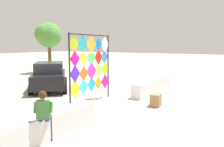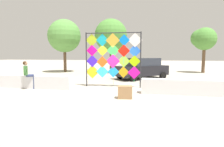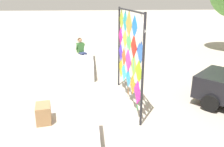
{
  "view_description": "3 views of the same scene",
  "coord_description": "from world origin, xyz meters",
  "px_view_note": "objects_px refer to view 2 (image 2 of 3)",
  "views": [
    {
      "loc": [
        -8.92,
        -5.9,
        2.86
      ],
      "look_at": [
        0.67,
        0.08,
        1.46
      ],
      "focal_mm": 38.41,
      "sensor_mm": 36.0,
      "label": 1
    },
    {
      "loc": [
        2.48,
        -9.97,
        1.94
      ],
      "look_at": [
        0.16,
        0.54,
        0.86
      ],
      "focal_mm": 29.46,
      "sensor_mm": 36.0,
      "label": 2
    },
    {
      "loc": [
        7.7,
        -0.42,
        3.68
      ],
      "look_at": [
        0.03,
        0.35,
        1.08
      ],
      "focal_mm": 36.43,
      "sensor_mm": 36.0,
      "label": 3
    }
  ],
  "objects_px": {
    "kite_display_rack": "(113,55)",
    "cardboard_box_large": "(125,92)",
    "tree_broadleaf": "(203,39)",
    "tree_far_right": "(65,36)",
    "parked_car": "(142,68)",
    "tree_palm_like": "(111,36)",
    "seated_vendor": "(28,73)"
  },
  "relations": [
    {
      "from": "kite_display_rack",
      "to": "cardboard_box_large",
      "type": "bearing_deg",
      "value": -67.64
    },
    {
      "from": "kite_display_rack",
      "to": "tree_broadleaf",
      "type": "height_order",
      "value": "tree_broadleaf"
    },
    {
      "from": "cardboard_box_large",
      "to": "tree_far_right",
      "type": "height_order",
      "value": "tree_far_right"
    },
    {
      "from": "parked_car",
      "to": "tree_palm_like",
      "type": "height_order",
      "value": "tree_palm_like"
    },
    {
      "from": "cardboard_box_large",
      "to": "tree_far_right",
      "type": "bearing_deg",
      "value": 127.02
    },
    {
      "from": "kite_display_rack",
      "to": "tree_far_right",
      "type": "distance_m",
      "value": 11.7
    },
    {
      "from": "tree_far_right",
      "to": "tree_palm_like",
      "type": "bearing_deg",
      "value": 0.96
    },
    {
      "from": "tree_palm_like",
      "to": "seated_vendor",
      "type": "bearing_deg",
      "value": -103.28
    },
    {
      "from": "tree_far_right",
      "to": "parked_car",
      "type": "bearing_deg",
      "value": -25.51
    },
    {
      "from": "seated_vendor",
      "to": "tree_far_right",
      "type": "relative_size",
      "value": 0.27
    },
    {
      "from": "seated_vendor",
      "to": "tree_palm_like",
      "type": "bearing_deg",
      "value": 76.72
    },
    {
      "from": "kite_display_rack",
      "to": "parked_car",
      "type": "bearing_deg",
      "value": 71.32
    },
    {
      "from": "tree_palm_like",
      "to": "tree_broadleaf",
      "type": "xyz_separation_m",
      "value": [
        9.67,
        2.21,
        -0.35
      ]
    },
    {
      "from": "parked_car",
      "to": "tree_palm_like",
      "type": "bearing_deg",
      "value": 128.95
    },
    {
      "from": "seated_vendor",
      "to": "parked_car",
      "type": "xyz_separation_m",
      "value": [
        6.04,
        6.17,
        -0.09
      ]
    },
    {
      "from": "seated_vendor",
      "to": "cardboard_box_large",
      "type": "distance_m",
      "value": 5.85
    },
    {
      "from": "tree_palm_like",
      "to": "tree_far_right",
      "type": "relative_size",
      "value": 0.98
    },
    {
      "from": "kite_display_rack",
      "to": "seated_vendor",
      "type": "distance_m",
      "value": 4.99
    },
    {
      "from": "parked_car",
      "to": "cardboard_box_large",
      "type": "distance_m",
      "value": 7.24
    },
    {
      "from": "parked_car",
      "to": "tree_far_right",
      "type": "relative_size",
      "value": 0.75
    },
    {
      "from": "cardboard_box_large",
      "to": "kite_display_rack",
      "type": "bearing_deg",
      "value": 112.36
    },
    {
      "from": "parked_car",
      "to": "tree_palm_like",
      "type": "relative_size",
      "value": 0.77
    },
    {
      "from": "kite_display_rack",
      "to": "parked_car",
      "type": "distance_m",
      "value": 4.77
    },
    {
      "from": "parked_car",
      "to": "tree_far_right",
      "type": "xyz_separation_m",
      "value": [
        -9.01,
        4.3,
        3.25
      ]
    },
    {
      "from": "seated_vendor",
      "to": "kite_display_rack",
      "type": "bearing_deg",
      "value": 21.27
    },
    {
      "from": "parked_car",
      "to": "tree_broadleaf",
      "type": "height_order",
      "value": "tree_broadleaf"
    },
    {
      "from": "seated_vendor",
      "to": "parked_car",
      "type": "relative_size",
      "value": 0.36
    },
    {
      "from": "kite_display_rack",
      "to": "tree_far_right",
      "type": "bearing_deg",
      "value": 130.86
    },
    {
      "from": "tree_palm_like",
      "to": "tree_far_right",
      "type": "bearing_deg",
      "value": -179.04
    },
    {
      "from": "cardboard_box_large",
      "to": "tree_far_right",
      "type": "distance_m",
      "value": 14.92
    },
    {
      "from": "tree_broadleaf",
      "to": "seated_vendor",
      "type": "bearing_deg",
      "value": -133.6
    },
    {
      "from": "tree_far_right",
      "to": "seated_vendor",
      "type": "bearing_deg",
      "value": -74.18
    }
  ]
}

